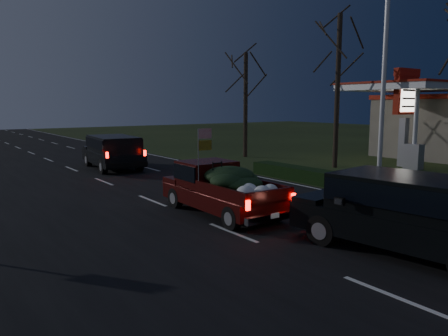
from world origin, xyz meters
TOP-DOWN VIEW (x-y plane):
  - ground at (0.00, 0.00)m, footprint 120.00×120.00m
  - road_asphalt at (0.00, 0.00)m, footprint 14.00×120.00m
  - hedge_row at (7.80, 3.00)m, footprint 1.00×10.00m
  - light_pole at (9.50, 2.00)m, footprint 0.50×0.90m
  - gas_price_pylon at (16.00, 4.99)m, footprint 2.00×0.41m
  - gas_canopy at (18.00, 6.00)m, footprint 7.10×6.10m
  - bare_tree_mid at (12.50, 7.00)m, footprint 3.60×3.60m
  - bare_tree_far at (11.50, 14.00)m, footprint 3.60×3.60m
  - pickup_truck at (0.99, 1.98)m, footprint 1.91×4.82m
  - lead_suv at (1.92, 13.66)m, footprint 2.67×5.39m
  - rear_suv at (2.44, -3.90)m, footprint 2.96×5.57m

SIDE VIEW (x-z plane):
  - ground at x=0.00m, z-range 0.00..0.00m
  - road_asphalt at x=0.00m, z-range 0.00..0.02m
  - hedge_row at x=7.80m, z-range 0.00..0.60m
  - pickup_truck at x=0.99m, z-range -0.32..2.20m
  - lead_suv at x=1.92m, z-range 0.38..1.88m
  - rear_suv at x=2.44m, z-range 0.39..1.92m
  - gas_price_pylon at x=16.00m, z-range 0.98..6.56m
  - gas_canopy at x=18.00m, z-range 1.91..6.79m
  - bare_tree_far at x=11.50m, z-range 1.73..8.73m
  - light_pole at x=9.50m, z-range 0.90..10.06m
  - bare_tree_mid at x=12.50m, z-range 2.10..10.60m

